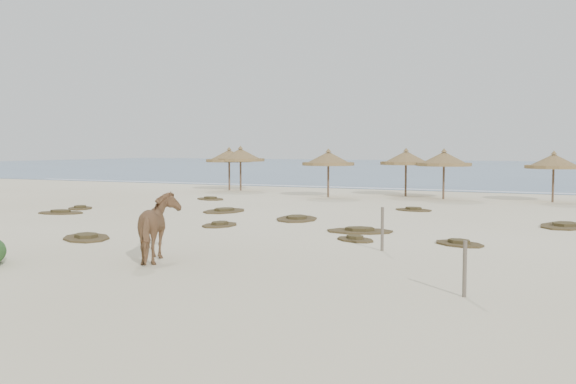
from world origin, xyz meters
name	(u,v)px	position (x,y,z in m)	size (l,w,h in m)	color
ground	(243,240)	(0.00, 0.00, 0.00)	(160.00, 160.00, 0.00)	beige
ocean	(509,168)	(0.00, 75.00, 0.00)	(200.00, 100.00, 0.01)	#284D7A
foam_line	(429,190)	(0.00, 26.00, 0.00)	(70.00, 0.60, 0.01)	silver
palapa_0	(241,156)	(-11.39, 20.14, 2.35)	(4.01, 4.01, 3.03)	brown
palapa_1	(229,157)	(-12.22, 20.04, 2.29)	(3.83, 3.83, 2.95)	brown
palapa_2	(328,159)	(-3.92, 17.26, 2.21)	(3.62, 3.62, 2.85)	brown
palapa_3	(406,159)	(-0.01, 19.90, 2.24)	(3.62, 3.62, 2.89)	brown
palapa_4	(444,160)	(2.47, 18.71, 2.22)	(3.16, 3.16, 2.86)	brown
palapa_5	(554,162)	(8.15, 19.09, 2.13)	(3.55, 3.55, 2.75)	brown
horse	(159,227)	(-0.09, -4.25, 0.87)	(0.94, 2.07, 1.74)	brown
fence_post_near	(465,269)	(7.67, -4.95, 0.55)	(0.08, 0.08, 1.11)	brown
fence_post_far	(382,229)	(4.60, -0.23, 0.62)	(0.09, 0.09, 1.24)	brown
scrub_0	(61,212)	(-11.23, 3.65, 0.05)	(2.32, 1.79, 0.16)	#4C3A21
scrub_1	(224,211)	(-5.08, 7.38, 0.05)	(1.65, 2.53, 0.16)	#4C3A21
scrub_2	(220,224)	(-2.53, 2.77, 0.05)	(1.18, 1.78, 0.16)	#4C3A21
scrub_3	(297,218)	(-0.79, 5.84, 0.05)	(2.27, 2.87, 0.16)	#4C3A21
scrub_4	(459,243)	(6.37, 1.81, 0.05)	(1.97, 1.76, 0.16)	#4C3A21
scrub_5	(565,225)	(9.09, 7.87, 0.05)	(2.13, 2.87, 0.16)	#4C3A21
scrub_6	(210,199)	(-9.25, 12.88, 0.05)	(2.42, 2.19, 0.16)	#4C3A21
scrub_7	(413,210)	(2.57, 11.50, 0.05)	(2.04, 1.60, 0.16)	#4C3A21
scrub_8	(80,208)	(-11.94, 5.62, 0.05)	(1.91, 2.01, 0.16)	#4C3A21
scrub_9	(360,230)	(2.73, 3.33, 0.05)	(2.63, 2.08, 0.16)	#4C3A21
scrub_11	(86,237)	(-4.64, -1.93, 0.05)	(2.59, 2.53, 0.16)	#4C3A21
scrub_12	(355,239)	(3.26, 1.34, 0.05)	(1.71, 1.57, 0.16)	#4C3A21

